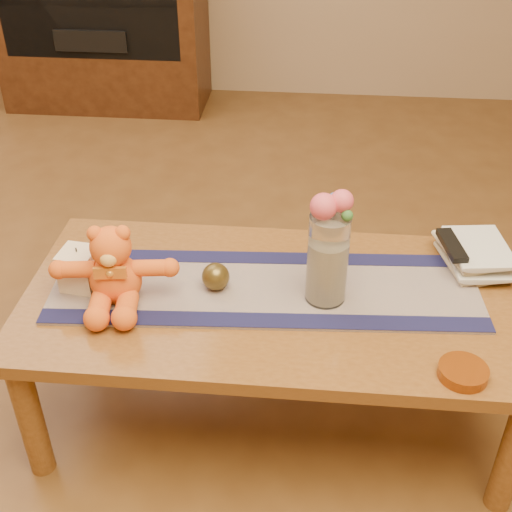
# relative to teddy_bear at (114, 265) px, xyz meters

# --- Properties ---
(floor) EXTENTS (5.50, 5.50, 0.00)m
(floor) POSITION_rel_teddy_bear_xyz_m (0.43, 0.06, -0.57)
(floor) COLOR #583719
(floor) RESTS_ON ground
(coffee_table_top) EXTENTS (1.40, 0.70, 0.04)m
(coffee_table_top) POSITION_rel_teddy_bear_xyz_m (0.43, 0.06, -0.14)
(coffee_table_top) COLOR brown
(coffee_table_top) RESTS_ON floor
(table_leg_fl) EXTENTS (0.07, 0.07, 0.41)m
(table_leg_fl) POSITION_rel_teddy_bear_xyz_m (-0.21, -0.23, -0.36)
(table_leg_fl) COLOR brown
(table_leg_fl) RESTS_ON floor
(table_leg_fr) EXTENTS (0.07, 0.07, 0.41)m
(table_leg_fr) POSITION_rel_teddy_bear_xyz_m (1.07, -0.23, -0.36)
(table_leg_fr) COLOR brown
(table_leg_fr) RESTS_ON floor
(table_leg_bl) EXTENTS (0.07, 0.07, 0.41)m
(table_leg_bl) POSITION_rel_teddy_bear_xyz_m (-0.21, 0.35, -0.36)
(table_leg_bl) COLOR brown
(table_leg_bl) RESTS_ON floor
(table_leg_br) EXTENTS (0.07, 0.07, 0.41)m
(table_leg_br) POSITION_rel_teddy_bear_xyz_m (1.07, 0.35, -0.36)
(table_leg_br) COLOR brown
(table_leg_br) RESTS_ON floor
(persian_runner) EXTENTS (1.22, 0.42, 0.01)m
(persian_runner) POSITION_rel_teddy_bear_xyz_m (0.40, 0.08, -0.11)
(persian_runner) COLOR #1B1F4D
(persian_runner) RESTS_ON coffee_table_top
(runner_border_near) EXTENTS (1.20, 0.13, 0.00)m
(runner_border_near) POSITION_rel_teddy_bear_xyz_m (0.41, -0.06, -0.11)
(runner_border_near) COLOR #14153E
(runner_border_near) RESTS_ON persian_runner
(runner_border_far) EXTENTS (1.20, 0.13, 0.00)m
(runner_border_far) POSITION_rel_teddy_bear_xyz_m (0.39, 0.23, -0.11)
(runner_border_far) COLOR #14153E
(runner_border_far) RESTS_ON persian_runner
(teddy_bear) EXTENTS (0.35, 0.30, 0.22)m
(teddy_bear) POSITION_rel_teddy_bear_xyz_m (0.00, 0.00, 0.00)
(teddy_bear) COLOR orange
(teddy_bear) RESTS_ON persian_runner
(pillar_candle) EXTENTS (0.11, 0.11, 0.11)m
(pillar_candle) POSITION_rel_teddy_bear_xyz_m (-0.12, 0.04, -0.05)
(pillar_candle) COLOR beige
(pillar_candle) RESTS_ON persian_runner
(candle_wick) EXTENTS (0.00, 0.00, 0.01)m
(candle_wick) POSITION_rel_teddy_bear_xyz_m (-0.12, 0.04, 0.01)
(candle_wick) COLOR black
(candle_wick) RESTS_ON pillar_candle
(glass_vase) EXTENTS (0.11, 0.11, 0.26)m
(glass_vase) POSITION_rel_teddy_bear_xyz_m (0.57, 0.05, 0.02)
(glass_vase) COLOR silver
(glass_vase) RESTS_ON persian_runner
(potpourri_fill) EXTENTS (0.09, 0.09, 0.18)m
(potpourri_fill) POSITION_rel_teddy_bear_xyz_m (0.57, 0.05, -0.02)
(potpourri_fill) COLOR beige
(potpourri_fill) RESTS_ON glass_vase
(rose_left) EXTENTS (0.07, 0.07, 0.07)m
(rose_left) POSITION_rel_teddy_bear_xyz_m (0.55, 0.04, 0.19)
(rose_left) COLOR #D74C5D
(rose_left) RESTS_ON glass_vase
(rose_right) EXTENTS (0.06, 0.06, 0.06)m
(rose_right) POSITION_rel_teddy_bear_xyz_m (0.59, 0.06, 0.20)
(rose_right) COLOR #D74C5D
(rose_right) RESTS_ON glass_vase
(blue_flower_back) EXTENTS (0.04, 0.04, 0.04)m
(blue_flower_back) POSITION_rel_teddy_bear_xyz_m (0.58, 0.09, 0.18)
(blue_flower_back) COLOR #4F5CAC
(blue_flower_back) RESTS_ON glass_vase
(blue_flower_side) EXTENTS (0.04, 0.04, 0.04)m
(blue_flower_side) POSITION_rel_teddy_bear_xyz_m (0.54, 0.07, 0.17)
(blue_flower_side) COLOR #4F5CAC
(blue_flower_side) RESTS_ON glass_vase
(leaf_sprig) EXTENTS (0.03, 0.03, 0.03)m
(leaf_sprig) POSITION_rel_teddy_bear_xyz_m (0.61, 0.03, 0.17)
(leaf_sprig) COLOR #33662D
(leaf_sprig) RESTS_ON glass_vase
(bronze_ball) EXTENTS (0.09, 0.09, 0.08)m
(bronze_ball) POSITION_rel_teddy_bear_xyz_m (0.26, 0.07, -0.07)
(bronze_ball) COLOR #4F3F1A
(bronze_ball) RESTS_ON persian_runner
(book_bottom) EXTENTS (0.21, 0.26, 0.02)m
(book_bottom) POSITION_rel_teddy_bear_xyz_m (0.93, 0.24, -0.11)
(book_bottom) COLOR beige
(book_bottom) RESTS_ON coffee_table_top
(book_lower) EXTENTS (0.18, 0.24, 0.02)m
(book_lower) POSITION_rel_teddy_bear_xyz_m (0.93, 0.24, -0.09)
(book_lower) COLOR beige
(book_lower) RESTS_ON book_bottom
(book_upper) EXTENTS (0.22, 0.26, 0.02)m
(book_upper) POSITION_rel_teddy_bear_xyz_m (0.92, 0.24, -0.07)
(book_upper) COLOR beige
(book_upper) RESTS_ON book_lower
(book_top) EXTENTS (0.19, 0.24, 0.02)m
(book_top) POSITION_rel_teddy_bear_xyz_m (0.93, 0.24, -0.05)
(book_top) COLOR beige
(book_top) RESTS_ON book_upper
(tv_remote) EXTENTS (0.07, 0.17, 0.02)m
(tv_remote) POSITION_rel_teddy_bear_xyz_m (0.93, 0.23, -0.03)
(tv_remote) COLOR black
(tv_remote) RESTS_ON book_top
(amber_dish) EXTENTS (0.14, 0.14, 0.03)m
(amber_dish) POSITION_rel_teddy_bear_xyz_m (0.90, -0.22, -0.10)
(amber_dish) COLOR #BF5914
(amber_dish) RESTS_ON coffee_table_top
(media_cabinet) EXTENTS (1.20, 0.50, 1.10)m
(media_cabinet) POSITION_rel_teddy_bear_xyz_m (-0.77, 2.54, -0.02)
(media_cabinet) COLOR black
(media_cabinet) RESTS_ON floor
(cabinet_cavity) EXTENTS (1.02, 0.03, 0.61)m
(cabinet_cavity) POSITION_rel_teddy_bear_xyz_m (-0.77, 2.30, 0.09)
(cabinet_cavity) COLOR black
(cabinet_cavity) RESTS_ON media_cabinet
(cabinet_shelf) EXTENTS (1.02, 0.20, 0.02)m
(cabinet_shelf) POSITION_rel_teddy_bear_xyz_m (-0.77, 2.39, 0.09)
(cabinet_shelf) COLOR black
(cabinet_shelf) RESTS_ON media_cabinet
(stereo_lower) EXTENTS (0.42, 0.28, 0.12)m
(stereo_lower) POSITION_rel_teddy_bear_xyz_m (-0.77, 2.41, -0.11)
(stereo_lower) COLOR black
(stereo_lower) RESTS_ON media_cabinet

